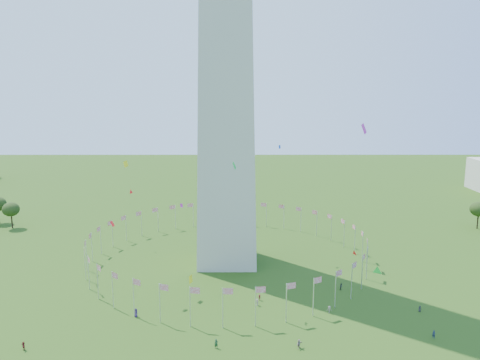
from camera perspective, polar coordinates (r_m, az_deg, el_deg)
The scene contains 4 objects.
ground at distance 95.62m, azimuth -2.32°, elevation -20.38°, with size 600.00×600.00×0.00m, color #23430F.
flag_ring at distance 139.40m, azimuth -1.55°, elevation -8.19°, with size 80.24×80.24×9.00m.
crowd at distance 92.56m, azimuth -0.55°, elevation -20.86°, with size 89.34×67.95×1.95m.
kites_aloft at distance 111.80m, azimuth 2.17°, elevation -5.11°, with size 87.96×76.40×39.84m.
Camera 1 is at (3.46, -82.09, 48.92)m, focal length 35.00 mm.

